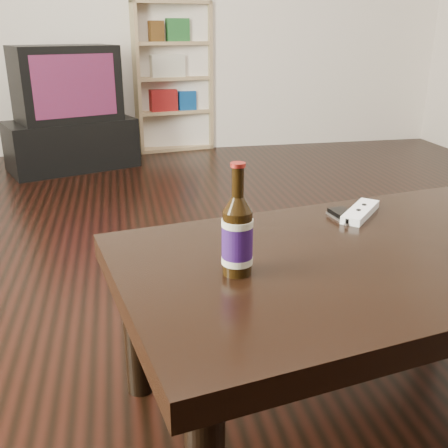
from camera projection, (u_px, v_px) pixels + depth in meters
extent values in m
cube|color=black|center=(228.00, 342.00, 1.76)|extent=(5.00, 6.00, 0.01)
cube|color=black|center=(72.00, 144.00, 3.87)|extent=(1.00, 0.74, 0.36)
cube|color=black|center=(66.00, 83.00, 3.72)|extent=(0.80, 0.65, 0.52)
cube|color=#9A0701|center=(75.00, 86.00, 3.55)|extent=(0.53, 0.21, 0.41)
cube|color=tan|center=(135.00, 79.00, 4.27)|extent=(0.08, 0.29, 1.19)
cube|color=tan|center=(206.00, 76.00, 4.48)|extent=(0.08, 0.29, 1.19)
cube|color=tan|center=(168.00, 2.00, 4.17)|extent=(0.68, 0.41, 0.03)
cube|color=tan|center=(173.00, 146.00, 4.58)|extent=(0.68, 0.41, 0.03)
cube|color=tan|center=(167.00, 76.00, 4.49)|extent=(0.64, 0.14, 1.19)
cube|color=tan|center=(172.00, 111.00, 4.47)|extent=(0.63, 0.37, 0.03)
cube|color=tan|center=(171.00, 78.00, 4.38)|extent=(0.63, 0.37, 0.03)
cube|color=tan|center=(170.00, 43.00, 4.28)|extent=(0.63, 0.37, 0.03)
cube|color=maroon|center=(162.00, 100.00, 4.39)|extent=(0.25, 0.22, 0.17)
cube|color=navy|center=(185.00, 100.00, 4.46)|extent=(0.18, 0.21, 0.16)
cube|color=beige|center=(166.00, 65.00, 4.31)|extent=(0.30, 0.23, 0.17)
cube|color=#216029|center=(175.00, 30.00, 4.24)|extent=(0.21, 0.21, 0.17)
cube|color=#523313|center=(155.00, 31.00, 4.19)|extent=(0.14, 0.20, 0.16)
cube|color=black|center=(368.00, 262.00, 1.32)|extent=(1.36, 0.94, 0.06)
cylinder|color=black|center=(137.00, 329.00, 1.46)|extent=(0.08, 0.08, 0.41)
cylinder|color=black|center=(441.00, 267.00, 1.83)|extent=(0.08, 0.08, 0.41)
cylinder|color=black|center=(237.00, 243.00, 1.16)|extent=(0.08, 0.08, 0.15)
cylinder|color=#280E49|center=(237.00, 242.00, 1.16)|extent=(0.08, 0.08, 0.09)
cylinder|color=beige|center=(237.00, 223.00, 1.14)|extent=(0.08, 0.08, 0.02)
cylinder|color=beige|center=(237.00, 260.00, 1.18)|extent=(0.08, 0.08, 0.02)
cone|color=black|center=(238.00, 204.00, 1.13)|extent=(0.08, 0.08, 0.03)
cylinder|color=black|center=(238.00, 182.00, 1.11)|extent=(0.03, 0.03, 0.07)
cylinder|color=maroon|center=(238.00, 165.00, 1.10)|extent=(0.04, 0.04, 0.01)
cube|color=silver|center=(344.00, 218.00, 1.52)|extent=(0.07, 0.12, 0.01)
cube|color=black|center=(345.00, 215.00, 1.52)|extent=(0.07, 0.11, 0.02)
cylinder|color=silver|center=(351.00, 216.00, 1.49)|extent=(0.02, 0.02, 0.00)
cube|color=white|center=(360.00, 212.00, 1.55)|extent=(0.18, 0.19, 0.02)
cylinder|color=black|center=(364.00, 205.00, 1.57)|extent=(0.02, 0.02, 0.00)
cylinder|color=black|center=(359.00, 210.00, 1.52)|extent=(0.02, 0.02, 0.00)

